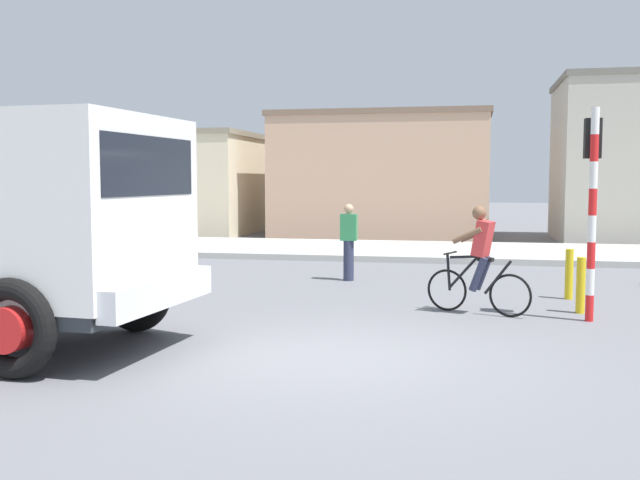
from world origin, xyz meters
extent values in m
plane|color=slate|center=(0.00, 0.00, 0.00)|extent=(120.00, 120.00, 0.00)
cube|color=#ADADA8|center=(0.00, 12.54, 0.08)|extent=(80.00, 5.00, 0.16)
cube|color=silver|center=(-2.13, -0.47, 0.80)|extent=(0.41, 2.39, 0.36)
cube|color=black|center=(-2.28, -0.46, 2.30)|extent=(0.27, 2.13, 0.70)
torus|color=black|center=(-3.13, 0.88, 0.55)|extent=(1.11, 0.32, 1.10)
cylinder|color=red|center=(-3.13, 0.88, 0.55)|extent=(0.52, 0.33, 0.50)
torus|color=black|center=(-3.31, -1.67, 0.55)|extent=(1.11, 0.32, 1.10)
cylinder|color=red|center=(-3.31, -1.67, 0.55)|extent=(0.52, 0.33, 0.50)
torus|color=black|center=(1.12, 3.41, 0.34)|extent=(0.65, 0.28, 0.68)
torus|color=black|center=(2.10, 3.04, 0.34)|extent=(0.65, 0.28, 0.68)
cylinder|color=black|center=(1.44, 3.29, 0.91)|extent=(0.57, 0.26, 0.09)
cylinder|color=black|center=(1.38, 3.31, 0.66)|extent=(0.49, 0.22, 0.57)
cylinder|color=black|center=(1.91, 3.11, 0.61)|extent=(0.43, 0.20, 0.57)
cylinder|color=black|center=(1.14, 3.40, 0.64)|extent=(0.10, 0.07, 0.59)
cylinder|color=black|center=(1.16, 3.39, 0.95)|extent=(0.21, 0.48, 0.03)
cube|color=black|center=(1.72, 3.18, 0.88)|extent=(0.27, 0.20, 0.06)
cube|color=#D13838|center=(1.67, 3.20, 1.21)|extent=(0.39, 0.40, 0.59)
sphere|color=brown|center=(1.61, 3.22, 1.61)|extent=(0.22, 0.22, 0.22)
cylinder|color=#2D334C|center=(1.61, 3.12, 0.65)|extent=(0.33, 0.22, 0.57)
cylinder|color=brown|center=(1.43, 3.12, 1.26)|extent=(0.49, 0.26, 0.29)
cylinder|color=#2D334C|center=(1.68, 3.30, 0.65)|extent=(0.33, 0.22, 0.57)
cylinder|color=brown|center=(1.54, 3.42, 1.26)|extent=(0.49, 0.26, 0.29)
cylinder|color=red|center=(3.25, 2.95, 0.20)|extent=(0.12, 0.12, 0.40)
cylinder|color=white|center=(3.25, 2.95, 0.60)|extent=(0.12, 0.12, 0.40)
cylinder|color=red|center=(3.25, 2.95, 1.00)|extent=(0.12, 0.12, 0.40)
cylinder|color=white|center=(3.25, 2.95, 1.40)|extent=(0.12, 0.12, 0.40)
cylinder|color=red|center=(3.25, 2.95, 1.80)|extent=(0.12, 0.12, 0.40)
cylinder|color=white|center=(3.25, 2.95, 2.20)|extent=(0.12, 0.12, 0.40)
cylinder|color=red|center=(3.25, 2.95, 2.60)|extent=(0.12, 0.12, 0.40)
cylinder|color=white|center=(3.25, 2.95, 3.00)|extent=(0.12, 0.12, 0.40)
cube|color=black|center=(3.25, 3.13, 2.75)|extent=(0.24, 0.20, 0.60)
sphere|color=red|center=(3.25, 3.25, 2.75)|extent=(0.14, 0.14, 0.14)
cylinder|color=#2D334C|center=(-1.03, 6.59, 0.42)|extent=(0.22, 0.22, 0.85)
cube|color=#338C51|center=(-1.03, 6.59, 1.13)|extent=(0.34, 0.22, 0.56)
sphere|color=tan|center=(-1.03, 6.59, 1.52)|extent=(0.20, 0.20, 0.20)
cylinder|color=gold|center=(3.21, 3.62, 0.45)|extent=(0.14, 0.14, 0.90)
cylinder|color=gold|center=(3.21, 5.02, 0.45)|extent=(0.14, 0.14, 0.90)
cube|color=beige|center=(-11.06, 18.91, 1.87)|extent=(8.29, 5.60, 3.75)
cube|color=gray|center=(-11.06, 18.91, 3.85)|extent=(8.45, 5.72, 0.20)
cube|color=tan|center=(-1.83, 19.34, 2.20)|extent=(7.85, 5.23, 4.40)
cube|color=#775E4C|center=(-1.83, 19.34, 4.50)|extent=(8.01, 5.34, 0.20)
camera|label=1|loc=(1.46, -8.50, 2.14)|focal=40.93mm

